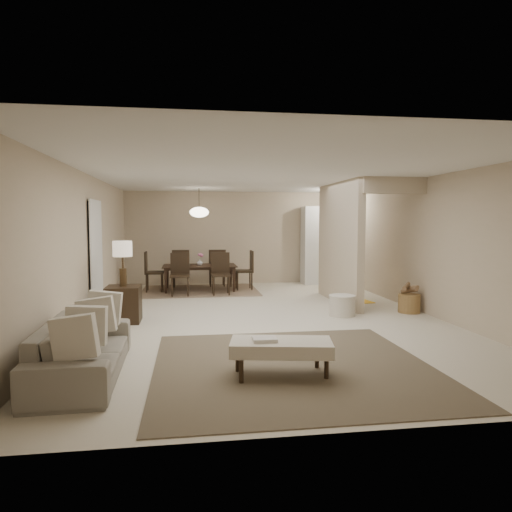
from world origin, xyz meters
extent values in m
plane|color=beige|center=(0.00, 0.00, 0.00)|extent=(9.00, 9.00, 0.00)
plane|color=white|center=(0.00, 0.00, 2.50)|extent=(9.00, 9.00, 0.00)
plane|color=#C0AE91|center=(0.00, 4.50, 1.25)|extent=(6.00, 0.00, 6.00)
plane|color=#C0AE91|center=(-3.00, 0.00, 1.25)|extent=(0.00, 9.00, 9.00)
plane|color=#C0AE91|center=(3.00, 0.00, 1.25)|extent=(0.00, 9.00, 9.00)
cube|color=#C0AE91|center=(1.80, 1.25, 1.25)|extent=(0.15, 2.50, 2.50)
cube|color=black|center=(-2.97, 0.60, 1.02)|extent=(0.04, 0.90, 2.04)
cube|color=white|center=(2.35, 4.15, 1.05)|extent=(1.20, 0.55, 2.10)
cylinder|color=white|center=(2.30, 3.20, 2.46)|extent=(0.44, 0.44, 0.05)
cube|color=brown|center=(-0.11, -2.80, 0.01)|extent=(3.20, 3.20, 0.01)
imported|color=gray|center=(-2.45, -2.80, 0.30)|extent=(2.07, 0.86, 0.60)
cube|color=silver|center=(-0.31, -3.10, 0.32)|extent=(1.17, 0.70, 0.15)
cylinder|color=black|center=(-0.77, -3.28, 0.12)|extent=(0.05, 0.05, 0.25)
cylinder|color=black|center=(0.15, -3.28, 0.12)|extent=(0.05, 0.05, 0.25)
cylinder|color=black|center=(-0.77, -2.92, 0.12)|extent=(0.05, 0.05, 0.25)
cylinder|color=black|center=(0.15, -2.92, 0.12)|extent=(0.05, 0.05, 0.25)
cube|color=black|center=(-2.40, -0.07, 0.31)|extent=(0.56, 0.56, 0.61)
cylinder|color=#43311C|center=(-2.40, -0.07, 0.76)|extent=(0.12, 0.12, 0.30)
cylinder|color=#43311C|center=(-2.40, -0.07, 1.04)|extent=(0.03, 0.03, 0.26)
cylinder|color=beige|center=(-2.40, -0.07, 1.24)|extent=(0.32, 0.32, 0.26)
cylinder|color=silver|center=(1.41, -0.10, 0.18)|extent=(0.47, 0.47, 0.37)
cylinder|color=olive|center=(2.75, 0.00, 0.17)|extent=(0.44, 0.44, 0.34)
cube|color=#836951|center=(-1.05, 3.27, 0.01)|extent=(2.80, 2.10, 0.01)
imported|color=black|center=(-1.05, 3.27, 0.31)|extent=(1.78, 1.00, 0.63)
imported|color=white|center=(-1.05, 3.27, 0.70)|extent=(0.17, 0.17, 0.15)
cube|color=yellow|center=(2.10, 1.20, 0.01)|extent=(0.86, 0.60, 0.01)
cylinder|color=#43311C|center=(-1.05, 3.27, 2.25)|extent=(0.02, 0.02, 0.50)
ellipsoid|color=#FFEAC6|center=(-1.05, 3.27, 1.92)|extent=(0.46, 0.46, 0.25)
camera|label=1|loc=(-1.28, -7.90, 1.69)|focal=32.00mm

